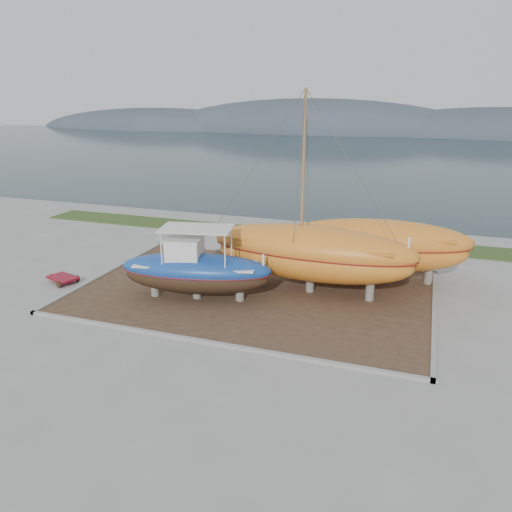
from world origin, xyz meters
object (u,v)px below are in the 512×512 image
(blue_caique, at_px, (196,263))
(red_trailer, at_px, (63,280))
(orange_sailboat, at_px, (313,196))
(orange_bare_hull, at_px, (375,251))
(white_dinghy, at_px, (177,263))

(blue_caique, bearing_deg, red_trailer, 171.51)
(orange_sailboat, height_order, red_trailer, orange_sailboat)
(blue_caique, relative_size, orange_bare_hull, 0.75)
(white_dinghy, relative_size, orange_bare_hull, 0.36)
(blue_caique, height_order, red_trailer, blue_caique)
(orange_bare_hull, relative_size, red_trailer, 4.13)
(orange_sailboat, relative_size, red_trailer, 4.37)
(orange_sailboat, xyz_separation_m, red_trailer, (-13.40, -3.14, -5.03))
(white_dinghy, bearing_deg, red_trailer, -168.74)
(white_dinghy, xyz_separation_m, orange_sailboat, (8.11, -0.47, 4.59))
(white_dinghy, relative_size, red_trailer, 1.50)
(orange_bare_hull, xyz_separation_m, red_trailer, (-16.36, -6.03, -1.57))
(blue_caique, relative_size, white_dinghy, 2.08)
(orange_sailboat, bearing_deg, red_trailer, -164.15)
(orange_sailboat, bearing_deg, blue_caique, -149.74)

